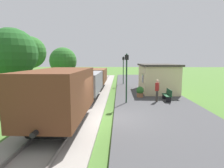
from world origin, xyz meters
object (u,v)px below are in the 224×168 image
at_px(freight_train, 84,84).
at_px(tree_field_left, 63,61).
at_px(lamp_post_far, 123,65).
at_px(bench_down_platform, 149,81).
at_px(tree_trackside_mid, 12,53).
at_px(station_hut, 157,78).
at_px(potted_planter, 140,92).
at_px(person_waiting, 157,90).
at_px(bench_near_hut, 168,95).
at_px(tree_trackside_far, 30,53).
at_px(lamp_post_near, 127,69).

relative_size(freight_train, tree_field_left, 3.82).
xyz_separation_m(lamp_post_far, tree_field_left, (-7.88, -0.45, 0.52)).
distance_m(bench_down_platform, tree_trackside_mid, 16.22).
relative_size(station_hut, potted_planter, 6.33).
bearing_deg(person_waiting, bench_near_hut, -133.93).
xyz_separation_m(bench_down_platform, tree_trackside_far, (-12.59, -5.81, 3.45)).
bearing_deg(freight_train, bench_down_platform, 52.49).
bearing_deg(bench_near_hut, station_hut, 89.13).
relative_size(bench_near_hut, person_waiting, 0.88).
distance_m(freight_train, station_hut, 7.87).
bearing_deg(station_hut, person_waiting, -101.38).
bearing_deg(bench_near_hut, lamp_post_far, 108.37).
height_order(tree_trackside_far, tree_field_left, tree_trackside_far).
relative_size(lamp_post_far, tree_trackside_mid, 0.66).
distance_m(lamp_post_far, tree_trackside_far, 11.38).
bearing_deg(tree_trackside_mid, tree_trackside_far, 105.33).
relative_size(freight_train, bench_near_hut, 12.93).
xyz_separation_m(potted_planter, tree_field_left, (-9.15, 8.07, 2.60)).
height_order(freight_train, person_waiting, freight_train).
xyz_separation_m(freight_train, bench_near_hut, (6.73, -0.52, -0.78)).
relative_size(freight_train, station_hut, 3.34).
bearing_deg(tree_field_left, potted_planter, -41.38).
xyz_separation_m(person_waiting, tree_field_left, (-10.25, 9.81, 2.14)).
height_order(station_hut, lamp_post_near, lamp_post_near).
xyz_separation_m(bench_near_hut, tree_field_left, (-11.16, 9.43, 2.60)).
bearing_deg(bench_down_platform, bench_near_hut, -90.00).
xyz_separation_m(potted_planter, lamp_post_far, (-1.28, 8.52, 2.08)).
bearing_deg(freight_train, lamp_post_near, -21.00).
distance_m(freight_train, lamp_post_near, 3.91).
xyz_separation_m(freight_train, person_waiting, (5.82, -0.90, -0.32)).
height_order(tree_trackside_mid, tree_field_left, tree_trackside_mid).
bearing_deg(lamp_post_near, bench_near_hut, 13.78).
bearing_deg(bench_down_platform, freight_train, -127.51).
bearing_deg(station_hut, potted_planter, -123.74).
distance_m(person_waiting, tree_trackside_mid, 10.64).
xyz_separation_m(lamp_post_near, tree_field_left, (-7.88, 10.24, 0.52)).
distance_m(potted_planter, tree_trackside_far, 11.33).
xyz_separation_m(potted_planter, tree_trackside_far, (-10.58, 2.11, 3.45)).
bearing_deg(lamp_post_far, bench_near_hut, -71.63).
bearing_deg(bench_near_hut, potted_planter, 145.72).
relative_size(tree_trackside_mid, tree_field_left, 1.10).
xyz_separation_m(station_hut, tree_field_left, (-11.23, 4.96, 1.67)).
relative_size(bench_near_hut, potted_planter, 1.64).
bearing_deg(tree_field_left, bench_down_platform, -0.75).
relative_size(potted_planter, tree_field_left, 0.18).
bearing_deg(person_waiting, tree_trackside_far, 5.29).
bearing_deg(potted_planter, tree_trackside_far, 168.73).
distance_m(freight_train, tree_trackside_far, 7.08).
bearing_deg(bench_near_hut, bench_down_platform, 90.00).
height_order(lamp_post_far, tree_field_left, tree_field_left).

